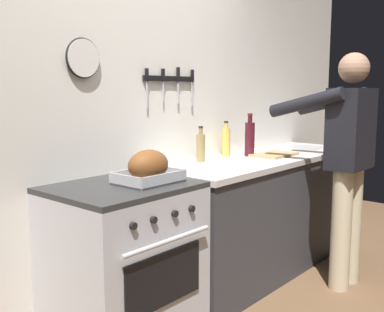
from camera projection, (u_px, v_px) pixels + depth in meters
name	position (u px, v px, depth m)	size (l,w,h in m)	color
wall_back	(109.00, 107.00, 2.84)	(6.00, 0.13, 2.60)	white
counter_block	(262.00, 212.00, 3.64)	(2.03, 0.65, 0.90)	#38383D
stove	(124.00, 264.00, 2.56)	(0.76, 0.67, 0.90)	#BCBCC1
person_cook	(347.00, 155.00, 3.26)	(0.51, 0.63, 1.66)	#C6B793
roasting_pan	(148.00, 168.00, 2.54)	(0.35, 0.26, 0.18)	#B7B7BC
cutting_board	(274.00, 154.00, 3.59)	(0.36, 0.24, 0.02)	tan
bottle_vinegar	(201.00, 147.00, 3.28)	(0.06, 0.06, 0.25)	#997F4C
bottle_cooking_oil	(226.00, 142.00, 3.55)	(0.07, 0.07, 0.27)	gold
bottle_wine_red	(250.00, 138.00, 3.56)	(0.08, 0.08, 0.33)	#47141E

